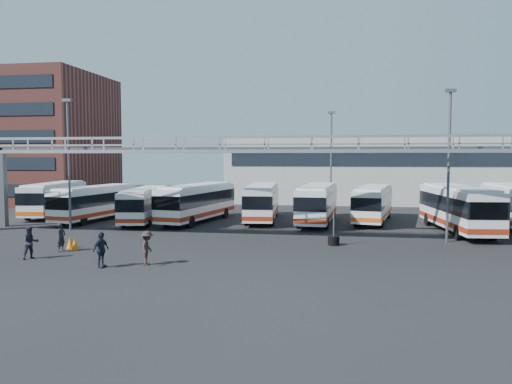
% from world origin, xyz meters
% --- Properties ---
extents(ground, '(140.00, 140.00, 0.00)m').
position_xyz_m(ground, '(0.00, 0.00, 0.00)').
color(ground, black).
rests_on(ground, ground).
extents(gantry, '(51.40, 5.15, 7.10)m').
position_xyz_m(gantry, '(0.00, 5.87, 5.51)').
color(gantry, '#95979D').
rests_on(gantry, ground).
extents(apartment_building, '(18.00, 15.00, 16.00)m').
position_xyz_m(apartment_building, '(-34.00, 30.00, 8.00)').
color(apartment_building, brown).
rests_on(apartment_building, ground).
extents(warehouse, '(42.00, 14.00, 8.00)m').
position_xyz_m(warehouse, '(12.00, 38.00, 4.00)').
color(warehouse, '#9E9E99').
rests_on(warehouse, ground).
extents(light_pole_left, '(0.70, 0.35, 10.21)m').
position_xyz_m(light_pole_left, '(-16.00, 8.00, 5.73)').
color(light_pole_left, '#4C4F54').
rests_on(light_pole_left, ground).
extents(light_pole_mid, '(0.70, 0.35, 10.21)m').
position_xyz_m(light_pole_mid, '(12.00, 7.00, 5.73)').
color(light_pole_mid, '#4C4F54').
rests_on(light_pole_mid, ground).
extents(light_pole_back, '(0.70, 0.35, 10.21)m').
position_xyz_m(light_pole_back, '(4.00, 22.00, 5.73)').
color(light_pole_back, '#4C4F54').
rests_on(light_pole_back, ground).
extents(bus_0, '(4.04, 10.90, 3.23)m').
position_xyz_m(bus_0, '(-22.46, 16.44, 1.79)').
color(bus_0, silver).
rests_on(bus_0, ground).
extents(bus_1, '(3.78, 10.50, 3.12)m').
position_xyz_m(bus_1, '(-16.80, 13.69, 1.72)').
color(bus_1, silver).
rests_on(bus_1, ground).
extents(bus_2, '(3.66, 10.18, 3.02)m').
position_xyz_m(bus_2, '(-11.87, 13.20, 1.67)').
color(bus_2, silver).
rests_on(bus_2, ground).
extents(bus_3, '(4.48, 11.24, 3.33)m').
position_xyz_m(bus_3, '(-7.48, 14.27, 1.84)').
color(bus_3, silver).
rests_on(bus_3, ground).
extents(bus_4, '(3.29, 10.86, 3.25)m').
position_xyz_m(bus_4, '(-2.02, 16.20, 1.80)').
color(bus_4, silver).
rests_on(bus_4, ground).
extents(bus_5, '(3.25, 11.09, 3.33)m').
position_xyz_m(bus_5, '(2.98, 15.16, 1.84)').
color(bus_5, silver).
rests_on(bus_5, ground).
extents(bus_6, '(4.18, 10.60, 3.14)m').
position_xyz_m(bus_6, '(7.79, 16.82, 1.74)').
color(bus_6, silver).
rests_on(bus_6, ground).
extents(bus_7, '(3.90, 11.78, 3.51)m').
position_xyz_m(bus_7, '(13.73, 11.75, 1.94)').
color(bus_7, silver).
rests_on(bus_7, ground).
extents(pedestrian_a, '(0.49, 0.68, 1.77)m').
position_xyz_m(pedestrian_a, '(-11.75, -0.43, 0.88)').
color(pedestrian_a, black).
rests_on(pedestrian_a, ground).
extents(pedestrian_b, '(1.11, 1.13, 1.84)m').
position_xyz_m(pedestrian_b, '(-12.25, -2.75, 0.92)').
color(pedestrian_b, '#262330').
rests_on(pedestrian_b, ground).
extents(pedestrian_c, '(0.80, 1.24, 1.82)m').
position_xyz_m(pedestrian_c, '(-5.22, -3.12, 0.91)').
color(pedestrian_c, '#302220').
rests_on(pedestrian_c, ground).
extents(pedestrian_d, '(0.73, 1.17, 1.86)m').
position_xyz_m(pedestrian_d, '(-7.32, -4.15, 0.93)').
color(pedestrian_d, '#1B2130').
rests_on(pedestrian_d, ground).
extents(cone_left, '(0.57, 0.57, 0.73)m').
position_xyz_m(cone_left, '(-11.80, 0.62, 0.37)').
color(cone_left, orange).
rests_on(cone_left, ground).
extents(cone_right, '(0.56, 0.56, 0.73)m').
position_xyz_m(cone_right, '(-11.25, 0.24, 0.37)').
color(cone_right, orange).
rests_on(cone_right, ground).
extents(tire_stack, '(0.75, 0.75, 2.15)m').
position_xyz_m(tire_stack, '(4.48, 4.50, 0.36)').
color(tire_stack, black).
rests_on(tire_stack, ground).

